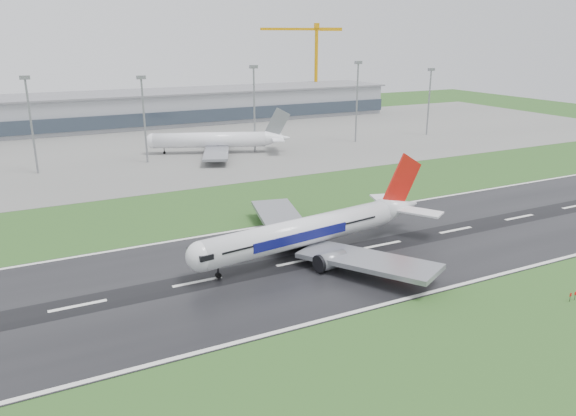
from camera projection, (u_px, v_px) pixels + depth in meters
ground at (382, 245)px, 113.79m from camera, size 520.00×520.00×0.00m
runway at (383, 245)px, 113.77m from camera, size 400.00×45.00×0.10m
apron at (197, 144)px, 220.23m from camera, size 400.00×130.00×0.08m
terminal at (159, 108)px, 269.09m from camera, size 240.00×36.00×15.00m
main_airliner at (318, 212)px, 107.73m from camera, size 62.99×60.70×16.60m
parked_airliner at (216, 132)px, 200.62m from camera, size 68.39×66.29×15.77m
tower_crane at (316, 67)px, 318.53m from camera, size 49.05×9.07×48.15m
floodmast_1 at (32, 128)px, 168.69m from camera, size 0.64×0.64×29.04m
floodmast_2 at (144, 122)px, 183.69m from camera, size 0.64×0.64×27.99m
floodmast_3 at (254, 111)px, 200.60m from camera, size 0.64×0.64×30.41m
floodmast_4 at (357, 104)px, 219.76m from camera, size 0.64×0.64×30.99m
floodmast_5 at (429, 103)px, 236.28m from camera, size 0.64×0.64×27.36m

